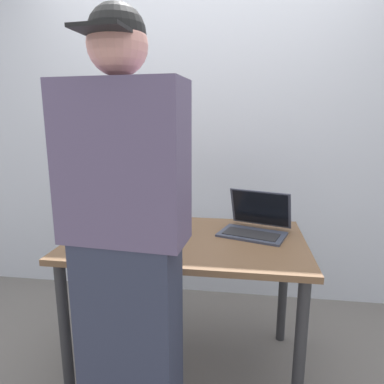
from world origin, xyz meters
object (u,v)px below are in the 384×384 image
Objects in this scene: beer_bottle_amber at (143,215)px; person_figure at (127,255)px; laptop at (255,223)px; beer_bottle_dark at (157,217)px; beer_bottle_brown at (151,210)px; beer_bottle_green at (173,216)px.

person_figure is (0.10, -0.54, 0.00)m from beer_bottle_amber.
person_figure is at bearing -125.87° from laptop.
person_figure reaches higher than laptop.
laptop is 0.24× the size of person_figure.
beer_bottle_dark is 0.17× the size of person_figure.
beer_bottle_amber is (-0.60, -0.15, 0.07)m from laptop.
beer_bottle_brown is 0.96× the size of beer_bottle_amber.
beer_bottle_brown is at bearing 116.85° from beer_bottle_dark.
laptop is 0.86m from person_figure.
beer_bottle_brown is 0.14m from beer_bottle_dark.
beer_bottle_dark reaches higher than laptop.
person_figure is (-0.07, -0.56, 0.00)m from beer_bottle_green.
beer_bottle_green is 0.16m from beer_bottle_amber.
beer_bottle_brown is 0.66m from person_figure.
beer_bottle_dark is 0.08m from beer_bottle_amber.
person_figure is at bearing -82.99° from beer_bottle_brown.
beer_bottle_brown is 0.12m from beer_bottle_amber.
laptop is 0.62m from beer_bottle_amber.
beer_bottle_green reaches higher than beer_bottle_brown.
beer_bottle_amber reaches higher than beer_bottle_brown.
person_figure is at bearing -96.67° from beer_bottle_green.
beer_bottle_brown is 0.99× the size of beer_bottle_green.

